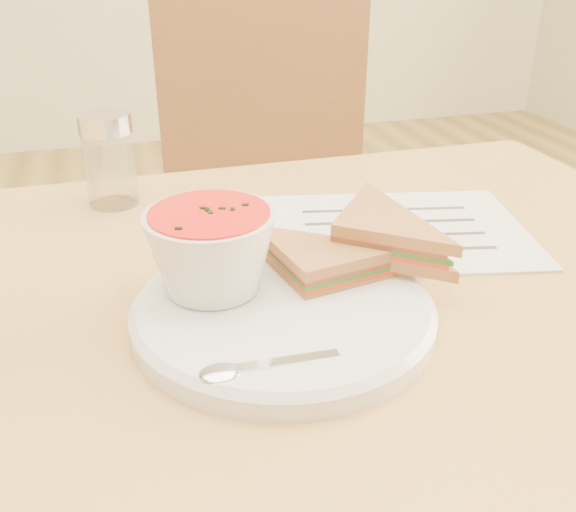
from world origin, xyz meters
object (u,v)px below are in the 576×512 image
object	(u,v)px
chair_far	(251,260)
condiment_shaker	(109,160)
soup_bowl	(212,255)
plate	(283,312)

from	to	relation	value
chair_far	condiment_shaker	world-z (taller)	chair_far
chair_far	condiment_shaker	bearing A→B (deg)	76.15
soup_bowl	condiment_shaker	world-z (taller)	condiment_shaker
plate	condiment_shaker	xyz separation A→B (m)	(-0.12, 0.30, 0.05)
plate	soup_bowl	size ratio (longest dim) A/B	2.34
condiment_shaker	chair_far	bearing A→B (deg)	54.31
plate	condiment_shaker	size ratio (longest dim) A/B	2.33
condiment_shaker	plate	bearing A→B (deg)	-68.03
plate	condiment_shaker	world-z (taller)	condiment_shaker
soup_bowl	chair_far	bearing A→B (deg)	74.40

